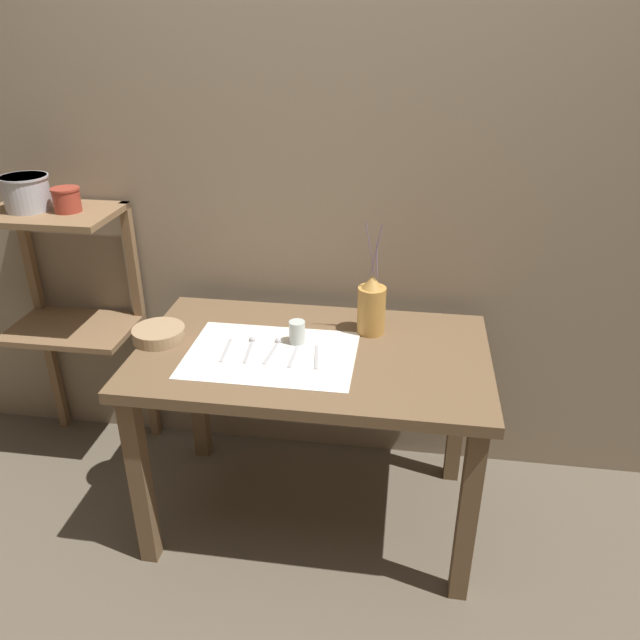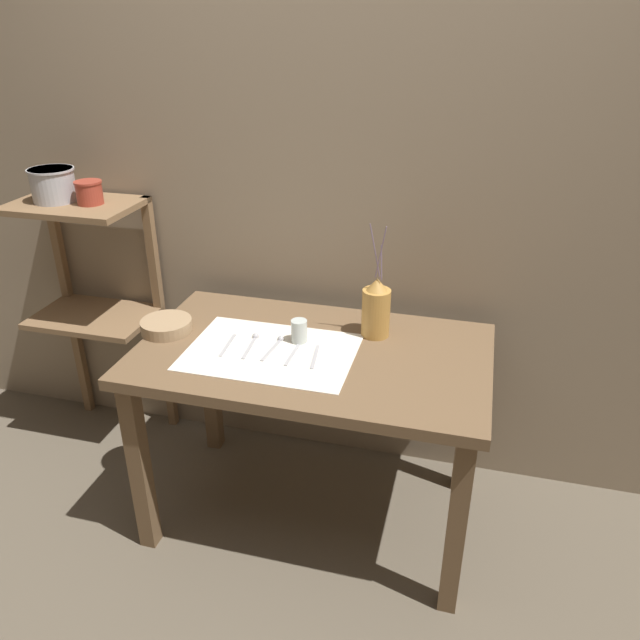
# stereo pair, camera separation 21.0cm
# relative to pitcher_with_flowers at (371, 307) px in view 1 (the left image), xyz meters

# --- Properties ---
(ground_plane) EXTENTS (12.00, 12.00, 0.00)m
(ground_plane) POSITION_rel_pitcher_with_flowers_xyz_m (-0.19, -0.17, -0.84)
(ground_plane) COLOR brown
(stone_wall_back) EXTENTS (7.00, 0.06, 2.40)m
(stone_wall_back) POSITION_rel_pitcher_with_flowers_xyz_m (-0.19, 0.31, 0.36)
(stone_wall_back) COLOR gray
(stone_wall_back) RESTS_ON ground_plane
(wooden_table) EXTENTS (1.22, 0.73, 0.74)m
(wooden_table) POSITION_rel_pitcher_with_flowers_xyz_m (-0.19, -0.17, -0.20)
(wooden_table) COLOR brown
(wooden_table) RESTS_ON ground_plane
(wooden_shelf_unit) EXTENTS (0.50, 0.34, 1.12)m
(wooden_shelf_unit) POSITION_rel_pitcher_with_flowers_xyz_m (-1.24, 0.13, -0.06)
(wooden_shelf_unit) COLOR brown
(wooden_shelf_unit) RESTS_ON ground_plane
(linen_cloth) EXTENTS (0.58, 0.41, 0.00)m
(linen_cloth) POSITION_rel_pitcher_with_flowers_xyz_m (-0.32, -0.22, -0.10)
(linen_cloth) COLOR silver
(linen_cloth) RESTS_ON wooden_table
(pitcher_with_flowers) EXTENTS (0.10, 0.10, 0.42)m
(pitcher_with_flowers) POSITION_rel_pitcher_with_flowers_xyz_m (0.00, 0.00, 0.00)
(pitcher_with_flowers) COLOR #B7843D
(pitcher_with_flowers) RESTS_ON wooden_table
(wooden_bowl) EXTENTS (0.19, 0.19, 0.04)m
(wooden_bowl) POSITION_rel_pitcher_with_flowers_xyz_m (-0.74, -0.17, -0.08)
(wooden_bowl) COLOR #9E7F5B
(wooden_bowl) RESTS_ON wooden_table
(glass_tumbler_near) EXTENTS (0.06, 0.06, 0.08)m
(glass_tumbler_near) POSITION_rel_pitcher_with_flowers_xyz_m (-0.25, -0.12, -0.06)
(glass_tumbler_near) COLOR #B7C1BC
(glass_tumbler_near) RESTS_ON wooden_table
(fork_outer) EXTENTS (0.02, 0.16, 0.00)m
(fork_outer) POSITION_rel_pitcher_with_flowers_xyz_m (-0.48, -0.22, -0.10)
(fork_outer) COLOR #A8A8AD
(fork_outer) RESTS_ON wooden_table
(spoon_outer) EXTENTS (0.03, 0.17, 0.02)m
(spoon_outer) POSITION_rel_pitcher_with_flowers_xyz_m (-0.41, -0.16, -0.10)
(spoon_outer) COLOR #A8A8AD
(spoon_outer) RESTS_ON wooden_table
(spoon_inner) EXTENTS (0.03, 0.17, 0.02)m
(spoon_inner) POSITION_rel_pitcher_with_flowers_xyz_m (-0.32, -0.16, -0.10)
(spoon_inner) COLOR #A8A8AD
(spoon_inner) RESTS_ON wooden_table
(fork_inner) EXTENTS (0.01, 0.16, 0.00)m
(fork_inner) POSITION_rel_pitcher_with_flowers_xyz_m (-0.24, -0.22, -0.10)
(fork_inner) COLOR #A8A8AD
(fork_inner) RESTS_ON wooden_table
(knife_center) EXTENTS (0.03, 0.16, 0.00)m
(knife_center) POSITION_rel_pitcher_with_flowers_xyz_m (-0.17, -0.22, -0.10)
(knife_center) COLOR #A8A8AD
(knife_center) RESTS_ON wooden_table
(metal_pot_large) EXTENTS (0.18, 0.18, 0.13)m
(metal_pot_large) POSITION_rel_pitcher_with_flowers_xyz_m (-1.32, 0.09, 0.34)
(metal_pot_large) COLOR #A8A8AD
(metal_pot_large) RESTS_ON wooden_shelf_unit
(metal_pot_small) EXTENTS (0.11, 0.11, 0.09)m
(metal_pot_small) POSITION_rel_pitcher_with_flowers_xyz_m (-1.16, 0.09, 0.32)
(metal_pot_small) COLOR #9E3828
(metal_pot_small) RESTS_ON wooden_shelf_unit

